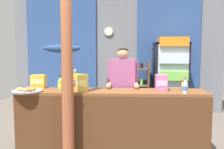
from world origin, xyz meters
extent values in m
plane|color=#665B51|center=(0.00, 1.11, 0.00)|extent=(7.25, 7.25, 0.00)
cube|color=slate|center=(0.00, 2.85, 1.40)|extent=(5.13, 0.12, 2.81)
cube|color=#2D4C89|center=(-1.39, 2.76, 1.71)|extent=(1.71, 0.04, 2.20)
ellipsoid|color=#2D4C89|center=(-1.39, 2.74, 1.60)|extent=(0.94, 0.10, 0.16)
cube|color=#2D4C89|center=(1.23, 2.76, 1.71)|extent=(1.52, 0.04, 2.20)
ellipsoid|color=#2D4C89|center=(1.23, 2.74, 1.60)|extent=(0.83, 0.10, 0.16)
cylinder|color=tan|center=(-0.22, 2.77, 2.00)|extent=(0.23, 0.03, 0.23)
cylinder|color=white|center=(-0.22, 2.75, 2.00)|extent=(0.19, 0.01, 0.19)
cube|color=beige|center=(-0.76, 2.77, 1.66)|extent=(0.24, 0.02, 0.18)
cube|color=brown|center=(-0.02, 0.37, 0.91)|extent=(2.77, 0.54, 0.04)
cube|color=#4E2E18|center=(-0.02, 0.12, 0.44)|extent=(2.77, 0.04, 0.89)
cube|color=#4E2E18|center=(-1.36, 0.37, 0.44)|extent=(0.08, 0.49, 0.89)
cube|color=#4E2E18|center=(1.33, 0.37, 0.44)|extent=(0.08, 0.49, 0.89)
cylinder|color=#995133|center=(-0.59, -0.06, 0.65)|extent=(0.16, 0.16, 1.31)
cylinder|color=#995133|center=(-0.59, -0.06, 1.96)|extent=(0.15, 0.15, 1.31)
ellipsoid|color=#995133|center=(-0.52, -0.06, 1.08)|extent=(0.06, 0.05, 0.08)
cube|color=black|center=(1.21, 2.68, 0.85)|extent=(0.73, 0.04, 1.71)
cube|color=black|center=(0.87, 2.37, 0.85)|extent=(0.04, 0.66, 1.71)
cube|color=black|center=(1.56, 2.37, 0.85)|extent=(0.04, 0.66, 1.71)
cube|color=black|center=(1.21, 2.37, 1.69)|extent=(0.73, 0.66, 0.04)
cube|color=black|center=(1.21, 2.37, 0.04)|extent=(0.73, 0.66, 0.08)
cube|color=silver|center=(1.21, 2.05, 0.90)|extent=(0.67, 0.02, 1.55)
cylinder|color=#B7B7BC|center=(1.52, 2.02, 0.85)|extent=(0.02, 0.02, 0.40)
cube|color=silver|center=(1.21, 2.37, 0.51)|extent=(0.65, 0.58, 0.02)
cube|color=black|center=(1.21, 2.23, 0.62)|extent=(0.61, 0.54, 0.20)
cube|color=silver|center=(1.21, 2.37, 0.88)|extent=(0.65, 0.58, 0.02)
cube|color=#75C64C|center=(1.21, 2.23, 0.99)|extent=(0.61, 0.54, 0.20)
cube|color=silver|center=(1.21, 2.37, 1.24)|extent=(0.65, 0.58, 0.02)
cube|color=silver|center=(1.21, 2.23, 1.35)|extent=(0.61, 0.54, 0.20)
cube|color=silver|center=(1.21, 2.37, 1.61)|extent=(0.65, 0.58, 0.02)
cube|color=orange|center=(1.21, 2.23, 1.72)|extent=(0.61, 0.54, 0.20)
cube|color=brown|center=(0.28, 2.44, 0.65)|extent=(0.04, 0.28, 1.30)
cube|color=brown|center=(0.72, 2.44, 0.65)|extent=(0.04, 0.28, 1.30)
cube|color=brown|center=(0.50, 2.44, 1.11)|extent=(0.44, 0.28, 0.02)
cylinder|color=#75C64C|center=(0.43, 2.44, 1.20)|extent=(0.07, 0.07, 0.16)
cylinder|color=black|center=(0.57, 2.44, 1.18)|extent=(0.07, 0.07, 0.12)
cube|color=brown|center=(0.50, 2.44, 0.72)|extent=(0.44, 0.28, 0.02)
cylinder|color=silver|center=(0.43, 2.44, 0.80)|extent=(0.07, 0.07, 0.14)
cylinder|color=#75C64C|center=(0.57, 2.44, 0.80)|extent=(0.07, 0.07, 0.14)
cube|color=brown|center=(0.50, 2.44, 0.33)|extent=(0.44, 0.28, 0.02)
cylinder|color=#75C64C|center=(0.43, 2.44, 0.41)|extent=(0.06, 0.06, 0.14)
cylinder|color=#56286B|center=(0.57, 2.44, 0.41)|extent=(0.05, 0.05, 0.15)
cube|color=#4CC675|center=(-1.02, 1.78, 0.44)|extent=(0.50, 0.50, 0.04)
cube|color=#4CC675|center=(-1.05, 1.97, 0.66)|extent=(0.42, 0.10, 0.40)
cylinder|color=#4CC675|center=(-1.18, 1.56, 0.22)|extent=(0.04, 0.04, 0.44)
cylinder|color=#4CC675|center=(-0.81, 1.62, 0.22)|extent=(0.04, 0.04, 0.44)
cylinder|color=#4CC675|center=(-1.23, 1.94, 0.22)|extent=(0.04, 0.04, 0.44)
cylinder|color=#4CC675|center=(-0.86, 1.99, 0.22)|extent=(0.04, 0.04, 0.44)
cube|color=#4CC675|center=(-1.22, 1.75, 0.56)|extent=(0.09, 0.40, 0.03)
cube|color=#4CC675|center=(-0.82, 1.80, 0.56)|extent=(0.09, 0.40, 0.03)
cylinder|color=#28282D|center=(0.05, 0.80, 0.41)|extent=(0.11, 0.11, 0.82)
cylinder|color=#28282D|center=(0.22, 0.80, 0.41)|extent=(0.11, 0.11, 0.82)
cube|color=#934C7F|center=(0.14, 0.80, 1.10)|extent=(0.40, 0.20, 0.56)
sphere|color=tan|center=(0.14, 0.80, 1.47)|extent=(0.19, 0.19, 0.19)
ellipsoid|color=black|center=(0.14, 0.81, 1.52)|extent=(0.18, 0.18, 0.10)
cylinder|color=#934C7F|center=(-0.08, 0.80, 1.16)|extent=(0.08, 0.08, 0.38)
cylinder|color=tan|center=(-0.08, 0.65, 0.97)|extent=(0.07, 0.26, 0.07)
sphere|color=tan|center=(-0.08, 0.52, 0.97)|extent=(0.08, 0.08, 0.08)
cylinder|color=#934C7F|center=(0.36, 0.80, 1.16)|extent=(0.08, 0.08, 0.38)
cylinder|color=tan|center=(0.36, 0.65, 0.97)|extent=(0.07, 0.26, 0.07)
sphere|color=tan|center=(0.36, 0.52, 0.97)|extent=(0.08, 0.08, 0.08)
cylinder|color=orange|center=(-0.60, 0.53, 1.02)|extent=(0.09, 0.09, 0.19)
cone|color=orange|center=(-0.60, 0.53, 1.16)|extent=(0.09, 0.09, 0.08)
cylinder|color=white|center=(-0.60, 0.53, 1.21)|extent=(0.04, 0.04, 0.03)
cylinder|color=#194C99|center=(-0.60, 0.53, 1.02)|extent=(0.09, 0.09, 0.08)
cylinder|color=silver|center=(1.00, 0.17, 1.00)|extent=(0.06, 0.06, 0.14)
cone|color=silver|center=(1.00, 0.17, 1.10)|extent=(0.06, 0.06, 0.06)
cylinder|color=blue|center=(1.00, 0.17, 1.14)|extent=(0.03, 0.03, 0.02)
cylinder|color=blue|center=(1.00, 0.17, 1.00)|extent=(0.06, 0.06, 0.06)
cylinder|color=brown|center=(1.06, 0.49, 1.01)|extent=(0.06, 0.06, 0.16)
cone|color=brown|center=(1.06, 0.49, 1.12)|extent=(0.06, 0.06, 0.07)
cylinder|color=#E5CC4C|center=(1.06, 0.49, 1.17)|extent=(0.03, 0.03, 0.03)
cylinder|color=#E5D166|center=(1.06, 0.49, 1.01)|extent=(0.06, 0.06, 0.07)
cylinder|color=#75C64C|center=(-0.82, 0.47, 0.99)|extent=(0.08, 0.08, 0.13)
cone|color=#75C64C|center=(-0.82, 0.47, 1.09)|extent=(0.08, 0.08, 0.06)
cylinder|color=black|center=(-0.82, 0.47, 1.13)|extent=(0.03, 0.03, 0.02)
cylinder|color=yellow|center=(-0.82, 0.47, 0.99)|extent=(0.08, 0.08, 0.06)
cube|color=#B76699|center=(0.71, 0.40, 1.05)|extent=(0.17, 0.15, 0.24)
cube|color=#F7A5D8|center=(0.71, 0.33, 1.05)|extent=(0.15, 0.00, 0.08)
cube|color=gold|center=(-1.20, 0.56, 1.03)|extent=(0.22, 0.13, 0.21)
cube|color=#FFE26D|center=(-1.20, 0.50, 1.03)|extent=(0.20, 0.00, 0.07)
cube|color=#EAD14C|center=(-0.46, 0.30, 1.05)|extent=(0.16, 0.14, 0.25)
cube|color=#FFFF8C|center=(-0.46, 0.23, 1.05)|extent=(0.14, 0.00, 0.09)
cylinder|color=#BCBCC1|center=(-1.23, 0.18, 0.93)|extent=(0.42, 0.42, 0.02)
torus|color=#BCBCC1|center=(-1.23, 0.18, 0.95)|extent=(0.43, 0.43, 0.02)
ellipsoid|color=#C68947|center=(-1.15, 0.17, 0.97)|extent=(0.08, 0.08, 0.05)
ellipsoid|color=#A36638|center=(-1.16, 0.25, 0.96)|extent=(0.09, 0.07, 0.04)
ellipsoid|color=#A36638|center=(-1.23, 0.26, 0.97)|extent=(0.10, 0.08, 0.05)
ellipsoid|color=#B2753D|center=(-1.28, 0.20, 0.96)|extent=(0.09, 0.07, 0.04)
ellipsoid|color=tan|center=(-1.33, 0.16, 0.97)|extent=(0.09, 0.07, 0.05)
ellipsoid|color=#C68947|center=(-1.24, 0.12, 0.96)|extent=(0.09, 0.06, 0.04)
ellipsoid|color=#A36638|center=(-1.19, 0.13, 0.97)|extent=(0.10, 0.08, 0.05)
camera|label=1|loc=(0.17, -3.17, 1.50)|focal=38.70mm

